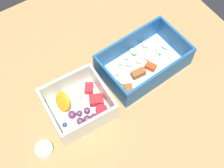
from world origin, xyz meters
The scene contains 4 objects.
table_surface centered at (0.00, 0.00, 1.00)cm, with size 80.00×80.00×2.00cm, color #9E7547.
pasta_container centered at (-11.42, -2.07, 4.24)cm, with size 21.79×14.31×6.92cm.
fruit_bowl centered at (7.73, -0.72, 4.14)cm, with size 14.59×13.76×6.25cm.
paper_cup_liner centered at (19.28, 3.62, 2.95)cm, with size 3.85×3.85×1.89cm, color white.
Camera 1 is at (17.91, 28.28, 67.09)cm, focal length 48.28 mm.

